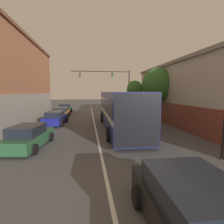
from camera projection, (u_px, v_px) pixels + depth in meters
The scene contains 10 objects.
lane_center_line at pixel (95, 128), 15.90m from camera, with size 0.14×46.69×0.01m.
bus at pixel (119, 108), 15.39m from camera, with size 3.14×12.39×3.30m.
hatchback_foreground at pixel (200, 216), 3.71m from camera, with size 2.27×4.72×1.41m.
parked_car_left_near at pixel (29, 137), 10.38m from camera, with size 2.32×4.27×1.36m.
parked_car_left_mid at pixel (65, 108), 27.88m from camera, with size 2.02×3.96×1.44m.
parked_car_left_far at pixel (61, 112), 22.94m from camera, with size 2.05×4.25×1.28m.
parked_car_left_distant at pixel (56, 118), 17.73m from camera, with size 2.14×4.34×1.36m.
traffic_signal_gantry at pixel (112, 81), 28.90m from camera, with size 9.63×0.36×6.92m.
street_tree_near at pixel (157, 85), 18.73m from camera, with size 3.23×2.91×5.87m.
street_tree_far at pixel (135, 89), 26.72m from camera, with size 2.43×2.19×5.04m.
Camera 1 is at (-0.65, 1.66, 3.30)m, focal length 28.00 mm.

